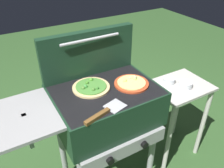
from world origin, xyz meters
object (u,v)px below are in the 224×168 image
at_px(grill, 104,109).
at_px(pizza_veggie, 91,87).
at_px(topping_bowl_near, 185,85).
at_px(prep_table, 176,106).
at_px(pizza_cheese, 131,83).
at_px(topping_bowl_far, 169,81).
at_px(spatula, 105,112).

relative_size(grill, pizza_veggie, 4.20).
distance_m(grill, topping_bowl_near, 0.68).
relative_size(grill, prep_table, 1.34).
xyz_separation_m(pizza_cheese, topping_bowl_near, (0.50, -0.00, -0.17)).
bearing_deg(prep_table, topping_bowl_far, 134.37).
bearing_deg(topping_bowl_near, pizza_veggie, 172.99).
distance_m(grill, pizza_veggie, 0.17).
relative_size(pizza_cheese, topping_bowl_near, 2.14).
xyz_separation_m(grill, pizza_cheese, (0.18, -0.03, 0.15)).
relative_size(grill, spatula, 3.61).
distance_m(pizza_veggie, pizza_cheese, 0.25).
xyz_separation_m(spatula, prep_table, (0.77, 0.20, -0.39)).
bearing_deg(pizza_veggie, prep_table, -3.92).
bearing_deg(topping_bowl_near, pizza_cheese, 179.43).
distance_m(pizza_veggie, spatula, 0.25).
bearing_deg(topping_bowl_far, spatula, -159.33).
xyz_separation_m(grill, prep_table, (0.67, 0.00, -0.24)).
xyz_separation_m(pizza_veggie, topping_bowl_far, (0.66, 0.02, -0.17)).
distance_m(spatula, topping_bowl_near, 0.81).
distance_m(pizza_cheese, topping_bowl_near, 0.53).
distance_m(pizza_cheese, prep_table, 0.63).
distance_m(pizza_veggie, prep_table, 0.83).
relative_size(pizza_veggie, prep_table, 0.32).
xyz_separation_m(pizza_cheese, prep_table, (0.49, 0.04, -0.39)).
xyz_separation_m(prep_table, topping_bowl_near, (0.01, -0.04, 0.22)).
relative_size(topping_bowl_near, topping_bowl_far, 1.08).
relative_size(grill, pizza_cheese, 4.46).
xyz_separation_m(spatula, topping_bowl_near, (0.77, 0.16, -0.17)).
xyz_separation_m(prep_table, topping_bowl_far, (-0.06, 0.07, 0.22)).
distance_m(grill, topping_bowl_far, 0.61).
bearing_deg(pizza_cheese, prep_table, 4.16).
bearing_deg(topping_bowl_near, prep_table, 99.42).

